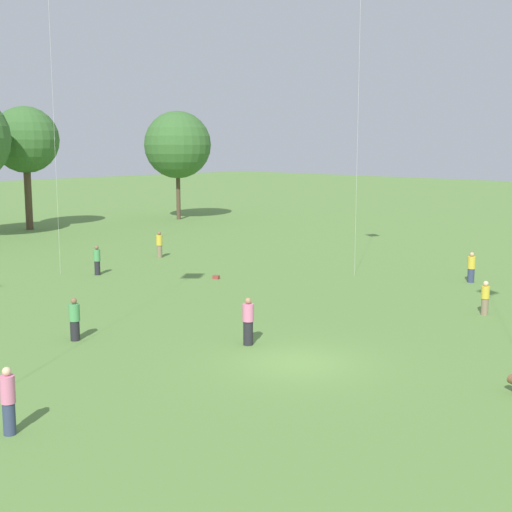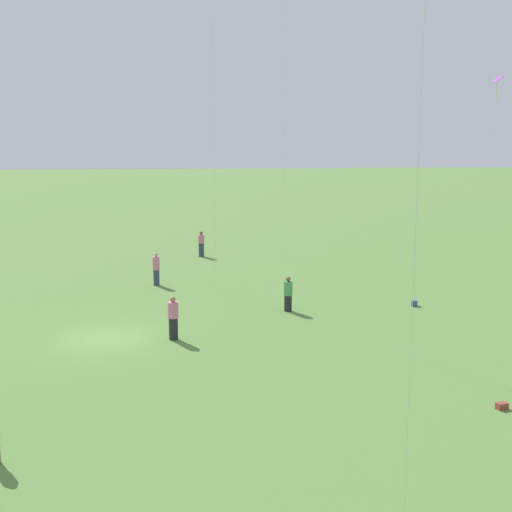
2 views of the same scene
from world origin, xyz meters
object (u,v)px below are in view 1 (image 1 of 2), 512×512
at_px(person_4, 8,401).
at_px(person_5, 75,320).
at_px(person_7, 471,268).
at_px(person_2, 159,245).
at_px(person_8, 248,322).
at_px(person_1, 485,298).
at_px(person_9, 97,260).
at_px(picnic_bag_1, 216,277).

distance_m(person_4, person_5, 9.15).
distance_m(person_4, person_7, 27.93).
bearing_deg(person_5, person_7, 139.46).
distance_m(person_2, person_8, 21.89).
bearing_deg(person_2, person_5, -125.79).
bearing_deg(person_1, person_2, -78.35).
bearing_deg(person_2, person_8, -107.59).
relative_size(person_8, person_9, 1.06).
height_order(person_1, person_5, person_5).
bearing_deg(person_9, person_1, 105.05).
xyz_separation_m(person_1, person_5, (-15.04, 9.84, 0.07)).
bearing_deg(person_9, picnic_bag_1, 121.44).
height_order(person_4, person_5, person_4).
relative_size(person_5, person_9, 0.98).
height_order(person_2, picnic_bag_1, person_2).
bearing_deg(person_5, person_9, -153.21).
bearing_deg(person_2, person_7, -59.10).
height_order(person_1, person_9, person_9).
xyz_separation_m(person_7, person_9, (-12.92, 17.08, 0.04)).
relative_size(person_1, person_9, 0.89).
height_order(person_5, person_9, person_9).
xyz_separation_m(person_1, picnic_bag_1, (-2.41, 15.04, -0.67)).
distance_m(person_1, person_4, 21.56).
bearing_deg(person_7, person_5, -165.80).
xyz_separation_m(person_4, person_5, (6.29, 6.65, -0.10)).
distance_m(person_4, picnic_bag_1, 22.33).
relative_size(person_1, person_4, 0.83).
relative_size(person_4, person_9, 1.07).
bearing_deg(person_7, picnic_bag_1, 158.51).
relative_size(person_2, person_4, 0.95).
relative_size(person_4, person_7, 1.10).
height_order(person_2, person_4, person_4).
xyz_separation_m(person_4, person_9, (15.00, 17.84, -0.06)).
bearing_deg(person_8, person_5, -33.95).
height_order(person_2, person_5, person_2).
bearing_deg(person_4, person_5, 109.74).
bearing_deg(picnic_bag_1, person_7, -50.91).
bearing_deg(person_8, person_9, -87.07).
distance_m(person_2, person_5, 20.38).
bearing_deg(person_7, person_4, -149.02).
relative_size(person_7, person_8, 0.92).
xyz_separation_m(person_9, picnic_bag_1, (3.91, -6.00, -0.77)).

